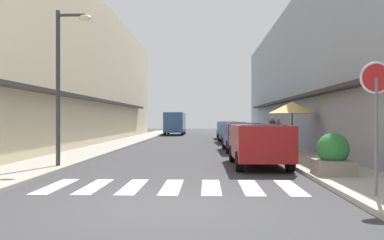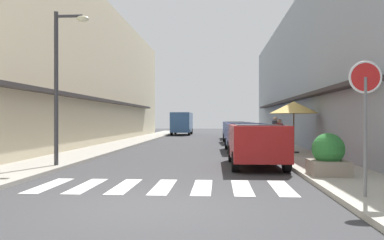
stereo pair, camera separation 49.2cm
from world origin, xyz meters
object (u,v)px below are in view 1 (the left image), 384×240
object	(u,v)px
pedestrian_walking_near	(272,131)
pedestrian_walking_far	(278,135)
parked_car_distant	(228,128)
planter_corner	(333,156)
round_street_sign	(376,93)
parked_car_near	(258,140)
parked_car_far	(233,130)
parked_car_mid	(242,133)
street_lamp	(64,70)
cafe_umbrella	(292,108)
delivery_van	(175,122)

from	to	relation	value
pedestrian_walking_near	pedestrian_walking_far	xyz separation A→B (m)	(-0.22, -2.82, -0.08)
parked_car_distant	planter_corner	size ratio (longest dim) A/B	3.56
round_street_sign	pedestrian_walking_far	distance (m)	10.60
planter_corner	pedestrian_walking_far	distance (m)	7.52
parked_car_near	planter_corner	bearing A→B (deg)	-58.51
parked_car_far	pedestrian_walking_near	world-z (taller)	pedestrian_walking_near
parked_car_mid	parked_car_distant	size ratio (longest dim) A/B	1.06
parked_car_far	round_street_sign	distance (m)	19.17
round_street_sign	parked_car_far	bearing A→B (deg)	94.72
street_lamp	pedestrian_walking_near	distance (m)	12.12
parked_car_mid	planter_corner	distance (m)	9.30
planter_corner	pedestrian_walking_near	world-z (taller)	pedestrian_walking_near
pedestrian_walking_far	cafe_umbrella	bearing A→B (deg)	-128.86
planter_corner	pedestrian_walking_near	xyz separation A→B (m)	(0.06, 10.34, 0.36)
parked_car_distant	cafe_umbrella	size ratio (longest dim) A/B	1.75
parked_car_near	parked_car_mid	size ratio (longest dim) A/B	1.01
parked_car_far	planter_corner	distance (m)	16.15
delivery_van	pedestrian_walking_far	world-z (taller)	delivery_van
parked_car_mid	parked_car_far	xyz separation A→B (m)	(0.00, 6.92, 0.00)
parked_car_far	cafe_umbrella	distance (m)	9.26
parked_car_mid	pedestrian_walking_far	xyz separation A→B (m)	(1.54, -1.62, -0.00)
parked_car_mid	pedestrian_walking_far	distance (m)	2.23
parked_car_far	cafe_umbrella	bearing A→B (deg)	-76.61
round_street_sign	parked_car_mid	bearing A→B (deg)	97.39
planter_corner	pedestrian_walking_far	size ratio (longest dim) A/B	0.75
delivery_van	pedestrian_walking_far	size ratio (longest dim) A/B	3.51
parked_car_far	planter_corner	xyz separation A→B (m)	(1.70, -16.06, -0.28)
parked_car_mid	delivery_van	xyz separation A→B (m)	(-5.14, 21.11, 0.48)
planter_corner	cafe_umbrella	bearing A→B (deg)	86.56
planter_corner	parked_car_mid	bearing A→B (deg)	100.51
pedestrian_walking_near	delivery_van	bearing A→B (deg)	121.75
parked_car_mid	parked_car_far	size ratio (longest dim) A/B	0.99
parked_car_distant	delivery_van	distance (m)	9.82
round_street_sign	pedestrian_walking_far	xyz separation A→B (m)	(-0.04, 10.53, -1.25)
delivery_van	street_lamp	distance (m)	28.58
pedestrian_walking_near	planter_corner	bearing A→B (deg)	-77.71
parked_car_distant	parked_car_near	bearing A→B (deg)	-90.00
parked_car_near	parked_car_mid	bearing A→B (deg)	90.00
cafe_umbrella	planter_corner	world-z (taller)	cafe_umbrella
round_street_sign	cafe_umbrella	size ratio (longest dim) A/B	1.14
delivery_van	parked_car_distant	bearing A→B (deg)	-58.37
parked_car_mid	cafe_umbrella	distance (m)	3.18
delivery_van	cafe_umbrella	xyz separation A→B (m)	(7.27, -23.11, 0.77)
parked_car_near	parked_car_distant	distance (m)	19.13
pedestrian_walking_far	delivery_van	bearing A→B (deg)	10.58
planter_corner	round_street_sign	bearing A→B (deg)	-92.27
street_lamp	round_street_sign	bearing A→B (deg)	-30.58
parked_car_far	parked_car_distant	xyz separation A→B (m)	(-0.00, 5.84, -0.00)
parked_car_far	delivery_van	distance (m)	15.10
parked_car_near	parked_car_distant	world-z (taller)	same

